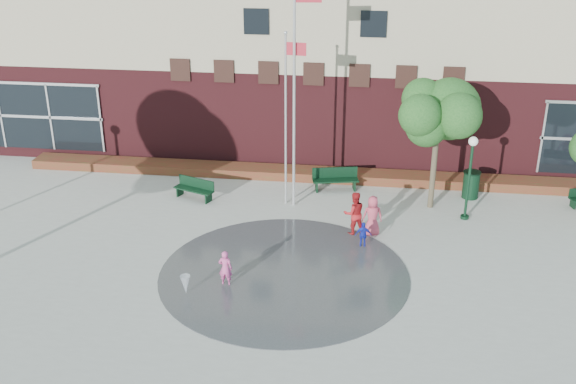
# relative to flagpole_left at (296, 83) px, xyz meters

# --- Properties ---
(ground) EXTENTS (120.00, 120.00, 0.00)m
(ground) POSITION_rel_flagpole_left_xyz_m (0.33, -8.62, -5.15)
(ground) COLOR #666056
(ground) RESTS_ON ground
(plaza_concrete) EXTENTS (46.00, 18.00, 0.01)m
(plaza_concrete) POSITION_rel_flagpole_left_xyz_m (0.33, -4.62, -5.15)
(plaza_concrete) COLOR #A8A8A0
(plaza_concrete) RESTS_ON ground
(splash_pad) EXTENTS (8.40, 8.40, 0.01)m
(splash_pad) POSITION_rel_flagpole_left_xyz_m (0.33, -5.62, -5.15)
(splash_pad) COLOR #383A3D
(splash_pad) RESTS_ON ground
(library_building) EXTENTS (44.40, 10.40, 9.20)m
(library_building) POSITION_rel_flagpole_left_xyz_m (0.33, 8.86, -0.51)
(library_building) COLOR #4F1B20
(library_building) RESTS_ON ground
(flower_bed) EXTENTS (26.00, 1.20, 0.40)m
(flower_bed) POSITION_rel_flagpole_left_xyz_m (0.33, 2.98, -5.15)
(flower_bed) COLOR maroon
(flower_bed) RESTS_ON ground
(flagpole_left) EXTENTS (1.09, 0.18, 9.26)m
(flagpole_left) POSITION_rel_flagpole_left_xyz_m (0.00, 0.00, 0.00)
(flagpole_left) COLOR silver
(flagpole_left) RESTS_ON ground
(flagpole_right) EXTENTS (0.87, 0.18, 7.08)m
(flagpole_right) POSITION_rel_flagpole_left_xyz_m (-0.36, 0.12, -1.20)
(flagpole_right) COLOR silver
(flagpole_right) RESTS_ON ground
(lamp_right) EXTENTS (0.36, 0.36, 3.42)m
(lamp_right) POSITION_rel_flagpole_left_xyz_m (6.80, -0.41, -3.03)
(lamp_right) COLOR black
(lamp_right) RESTS_ON ground
(bench_left) EXTENTS (1.83, 1.10, 0.89)m
(bench_left) POSITION_rel_flagpole_left_xyz_m (-4.27, 0.06, -4.87)
(bench_left) COLOR black
(bench_left) RESTS_ON ground
(bench_mid) EXTENTS (2.04, 0.96, 0.99)m
(bench_mid) POSITION_rel_flagpole_left_xyz_m (1.54, 1.76, -4.83)
(bench_mid) COLOR black
(bench_mid) RESTS_ON ground
(trash_can) EXTENTS (0.73, 0.73, 1.19)m
(trash_can) POSITION_rel_flagpole_left_xyz_m (7.23, 1.72, -4.55)
(trash_can) COLOR black
(trash_can) RESTS_ON ground
(tree_mid) EXTENTS (3.23, 3.23, 5.45)m
(tree_mid) POSITION_rel_flagpole_left_xyz_m (5.52, 0.52, -1.19)
(tree_mid) COLOR #423929
(tree_mid) RESTS_ON ground
(water_jet_a) EXTENTS (0.33, 0.33, 0.64)m
(water_jet_a) POSITION_rel_flagpole_left_xyz_m (-2.61, -7.27, -5.15)
(water_jet_a) COLOR white
(water_jet_a) RESTS_ON ground
(water_jet_b) EXTENTS (0.19, 0.19, 0.44)m
(water_jet_b) POSITION_rel_flagpole_left_xyz_m (-1.51, -6.22, -5.15)
(water_jet_b) COLOR white
(water_jet_b) RESTS_ON ground
(child_splash) EXTENTS (0.47, 0.32, 1.24)m
(child_splash) POSITION_rel_flagpole_left_xyz_m (-1.47, -6.52, -4.53)
(child_splash) COLOR #D84E96
(child_splash) RESTS_ON ground
(adult_red) EXTENTS (0.98, 0.87, 1.69)m
(adult_red) POSITION_rel_flagpole_left_xyz_m (2.50, -2.27, -4.31)
(adult_red) COLOR #B11D21
(adult_red) RESTS_ON ground
(adult_pink) EXTENTS (0.84, 0.63, 1.56)m
(adult_pink) POSITION_rel_flagpole_left_xyz_m (3.18, -2.27, -4.37)
(adult_pink) COLOR #C4435A
(adult_pink) RESTS_ON ground
(child_blue) EXTENTS (0.59, 0.28, 0.99)m
(child_blue) POSITION_rel_flagpole_left_xyz_m (2.89, -3.31, -4.66)
(child_blue) COLOR #1D2CBB
(child_blue) RESTS_ON ground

